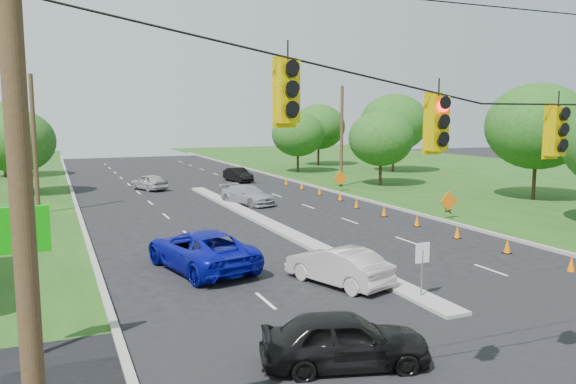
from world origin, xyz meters
name	(u,v)px	position (x,y,z in m)	size (l,w,h in m)	color
ground	(567,373)	(0.00, 0.00, 0.00)	(160.00, 160.00, 0.00)	black
cross_street	(567,373)	(0.00, 0.00, 0.00)	(160.00, 14.00, 0.02)	black
curb_left	(78,212)	(-10.10, 30.00, 0.00)	(0.25, 110.00, 0.16)	gray
curb_right	(344,195)	(10.10, 30.00, 0.00)	(0.25, 110.00, 0.16)	gray
median	(267,224)	(0.00, 21.00, 0.00)	(1.00, 34.00, 0.18)	gray
median_sign	(422,260)	(0.00, 6.00, 1.46)	(0.55, 0.06, 2.05)	gray
utility_pole_far_left	(35,145)	(-12.50, 30.00, 4.50)	(0.28, 0.28, 9.00)	#422D1C
utility_pole_far_right	(342,137)	(12.50, 35.00, 4.50)	(0.28, 0.28, 9.00)	#422D1C
cone_1	(571,264)	(7.77, 6.50, 0.35)	(0.32, 0.32, 0.70)	#FF7000
cone_2	(507,246)	(7.77, 10.00, 0.35)	(0.32, 0.32, 0.70)	#FF7000
cone_3	(457,232)	(7.77, 13.50, 0.35)	(0.32, 0.32, 0.70)	#FF7000
cone_4	(417,220)	(7.77, 17.00, 0.35)	(0.32, 0.32, 0.70)	#FF7000
cone_5	(384,211)	(7.77, 20.50, 0.35)	(0.32, 0.32, 0.70)	#FF7000
cone_6	(356,203)	(7.77, 24.00, 0.35)	(0.32, 0.32, 0.70)	#FF7000
cone_7	(340,196)	(8.37, 27.50, 0.35)	(0.32, 0.32, 0.70)	#FF7000
cone_8	(320,190)	(8.37, 31.00, 0.35)	(0.32, 0.32, 0.70)	#FF7000
cone_9	(302,186)	(8.37, 34.50, 0.35)	(0.32, 0.32, 0.70)	#FF7000
cone_10	(286,181)	(8.37, 38.00, 0.35)	(0.32, 0.32, 0.70)	#FF7000
work_sign_1	(449,202)	(10.80, 18.00, 1.09)	(1.27, 0.58, 1.37)	black
work_sign_2	(340,179)	(10.80, 32.00, 1.09)	(1.27, 0.58, 1.37)	black
tree_5	(17,142)	(-14.00, 40.00, 4.34)	(5.88, 5.88, 6.86)	black
tree_6	(2,130)	(-16.00, 55.00, 4.96)	(6.72, 6.72, 7.84)	black
tree_8	(537,126)	(22.00, 22.00, 5.58)	(7.56, 7.56, 8.82)	black
tree_9	(381,138)	(16.00, 34.00, 4.34)	(5.88, 5.88, 6.86)	black
tree_10	(394,123)	(24.00, 44.00, 5.58)	(7.56, 7.56, 8.82)	black
tree_11	(319,127)	(20.00, 55.00, 4.96)	(6.72, 6.72, 7.84)	black
tree_12	(298,134)	(14.00, 48.00, 4.34)	(5.88, 5.88, 6.86)	black
black_sedan	(345,340)	(-4.97, 2.46, 0.73)	(1.73, 4.29, 1.46)	black
white_sedan	(338,266)	(-1.77, 8.82, 0.73)	(1.54, 4.41, 1.45)	beige
blue_pickup	(201,250)	(-6.04, 12.92, 0.84)	(2.80, 6.07, 1.69)	#0B0FA2
silver_car_far	(248,195)	(1.39, 28.58, 0.69)	(1.94, 4.76, 1.38)	#9899A4
silver_car_oncoming	(149,182)	(-3.86, 39.43, 0.69)	(1.63, 4.05, 1.38)	#A3A3A3
dark_car_receding	(238,175)	(5.08, 42.27, 0.68)	(1.45, 4.15, 1.37)	black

